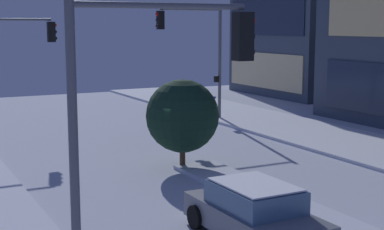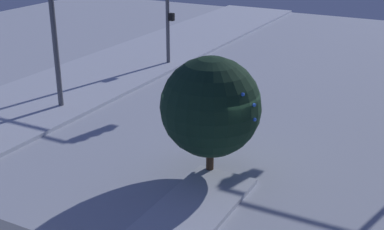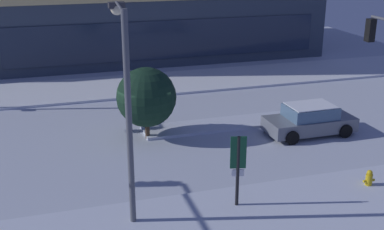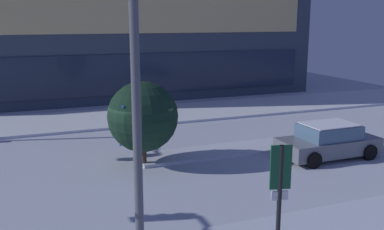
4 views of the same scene
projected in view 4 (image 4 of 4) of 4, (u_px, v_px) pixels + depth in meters
ground at (136, 166)px, 17.68m from camera, size 52.00×52.00×0.00m
curb_strip_far at (100, 119)px, 25.71m from camera, size 52.00×5.20×0.14m
median_strip at (236, 149)px, 19.71m from camera, size 9.00×1.80×0.14m
car_near at (328, 141)px, 18.62m from camera, size 4.44×2.13×1.49m
street_lamp_arched at (129, 68)px, 10.06m from camera, size 0.61×3.27×7.12m
parking_info_sign at (280, 183)px, 11.11m from camera, size 0.55×0.19×2.73m
decorated_tree_median at (143, 117)px, 17.22m from camera, size 2.81×2.86×3.46m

